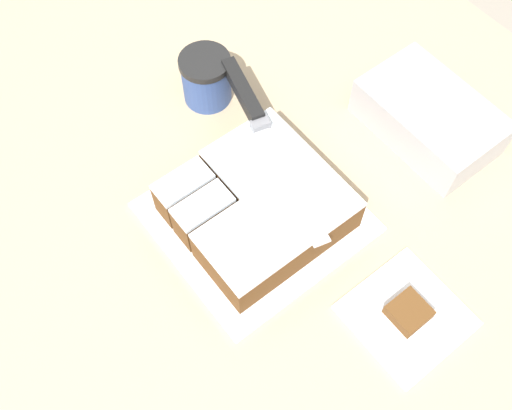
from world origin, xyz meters
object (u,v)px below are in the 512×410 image
object	(u,v)px
cake	(258,205)
knife	(253,111)
brownie	(409,312)
cake_board	(256,217)
storage_box	(429,117)
coffee_cup	(206,78)

from	to	relation	value
cake	knife	distance (m)	0.15
knife	brownie	size ratio (longest dim) A/B	6.78
cake_board	cake	xyz separation A→B (m)	(0.00, 0.00, 0.04)
brownie	storage_box	xyz separation A→B (m)	(-0.21, 0.26, 0.02)
cake	storage_box	xyz separation A→B (m)	(0.04, 0.32, -0.00)
coffee_cup	storage_box	world-z (taller)	coffee_cup
knife	storage_box	world-z (taller)	knife
knife	coffee_cup	size ratio (longest dim) A/B	3.81
cake_board	cake	world-z (taller)	cake
cake_board	brownie	distance (m)	0.27
cake_board	storage_box	world-z (taller)	storage_box
storage_box	knife	bearing A→B (deg)	-123.35
brownie	cake_board	bearing A→B (deg)	-164.52
knife	cake_board	bearing A→B (deg)	-21.20
storage_box	coffee_cup	bearing A→B (deg)	-139.48
cake	coffee_cup	xyz separation A→B (m)	(-0.24, 0.08, 0.01)
coffee_cup	brownie	size ratio (longest dim) A/B	1.78
cake_board	cake	bearing A→B (deg)	45.05
cake_board	knife	bearing A→B (deg)	143.89
knife	brownie	world-z (taller)	knife
knife	storage_box	bearing A→B (deg)	71.56
coffee_cup	storage_box	size ratio (longest dim) A/B	0.40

